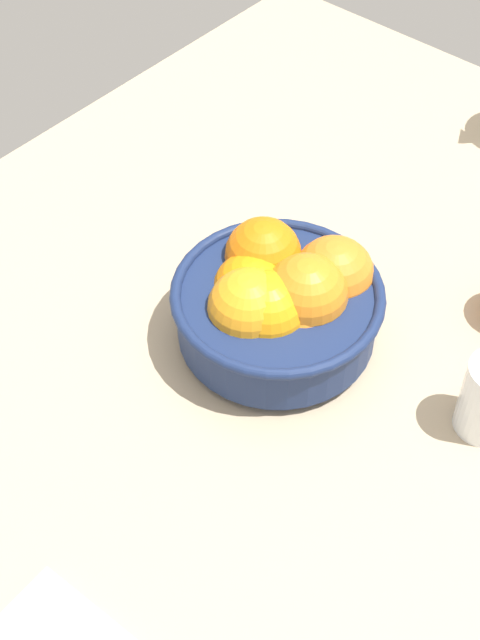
% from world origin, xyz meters
% --- Properties ---
extents(ground_plane, '(1.38, 0.98, 0.03)m').
position_xyz_m(ground_plane, '(0.00, 0.00, -0.01)').
color(ground_plane, tan).
extents(fruit_bowl, '(0.22, 0.22, 0.11)m').
position_xyz_m(fruit_bowl, '(0.09, 0.02, 0.05)').
color(fruit_bowl, navy).
rests_on(fruit_bowl, ground_plane).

